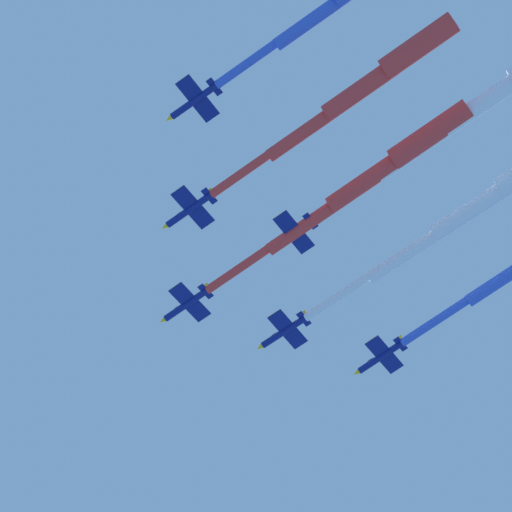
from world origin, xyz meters
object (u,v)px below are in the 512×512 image
jet_port_inner (359,90)px  jet_starboard_inner (472,209)px  jet_port_mid (485,101)px  jet_lead (367,180)px

jet_port_inner → jet_starboard_inner: size_ratio=0.90×
jet_starboard_inner → jet_port_mid: size_ratio=1.00×
jet_lead → jet_starboard_inner: bearing=21.2°
jet_port_mid → jet_port_inner: bearing=-168.3°
jet_lead → jet_starboard_inner: size_ratio=0.98×
jet_port_inner → jet_port_mid: bearing=11.7°
jet_starboard_inner → jet_port_mid: 17.31m
jet_lead → jet_starboard_inner: (16.28, 6.30, -0.78)m
jet_lead → jet_port_inner: (-0.25, -14.78, -1.20)m
jet_port_inner → jet_starboard_inner: (16.53, 21.08, 0.42)m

